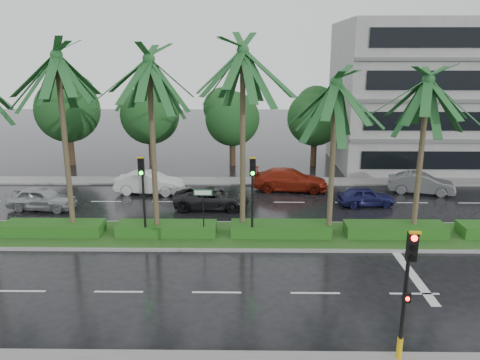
{
  "coord_description": "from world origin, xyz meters",
  "views": [
    {
      "loc": [
        1.17,
        -22.11,
        9.36
      ],
      "look_at": [
        0.86,
        1.5,
        2.98
      ],
      "focal_mm": 35.0,
      "sensor_mm": 36.0,
      "label": 1
    }
  ],
  "objects_px": {
    "car_darkgrey": "(211,198)",
    "street_sign": "(203,201)",
    "car_silver": "(42,198)",
    "signal_near": "(406,291)",
    "car_blue": "(365,196)",
    "car_grey": "(421,183)",
    "car_white": "(149,183)",
    "signal_median_left": "(143,186)",
    "car_red": "(290,179)"
  },
  "relations": [
    {
      "from": "signal_median_left",
      "to": "car_red",
      "type": "distance_m",
      "value": 12.86
    },
    {
      "from": "car_grey",
      "to": "car_white",
      "type": "bearing_deg",
      "value": 105.51
    },
    {
      "from": "street_sign",
      "to": "car_grey",
      "type": "relative_size",
      "value": 0.6
    },
    {
      "from": "car_white",
      "to": "car_darkgrey",
      "type": "height_order",
      "value": "car_white"
    },
    {
      "from": "car_white",
      "to": "car_red",
      "type": "height_order",
      "value": "car_red"
    },
    {
      "from": "signal_near",
      "to": "car_white",
      "type": "relative_size",
      "value": 0.93
    },
    {
      "from": "car_silver",
      "to": "car_white",
      "type": "height_order",
      "value": "car_white"
    },
    {
      "from": "car_white",
      "to": "signal_median_left",
      "type": "bearing_deg",
      "value": -164.48
    },
    {
      "from": "signal_near",
      "to": "car_red",
      "type": "height_order",
      "value": "signal_near"
    },
    {
      "from": "signal_median_left",
      "to": "car_blue",
      "type": "distance_m",
      "value": 14.36
    },
    {
      "from": "street_sign",
      "to": "car_darkgrey",
      "type": "bearing_deg",
      "value": 90.0
    },
    {
      "from": "car_white",
      "to": "car_darkgrey",
      "type": "relative_size",
      "value": 0.99
    },
    {
      "from": "street_sign",
      "to": "signal_near",
      "type": "bearing_deg",
      "value": -54.66
    },
    {
      "from": "car_silver",
      "to": "car_white",
      "type": "distance_m",
      "value": 6.97
    },
    {
      "from": "car_silver",
      "to": "car_grey",
      "type": "height_order",
      "value": "car_grey"
    },
    {
      "from": "car_darkgrey",
      "to": "car_grey",
      "type": "xyz_separation_m",
      "value": [
        14.28,
        3.37,
        0.06
      ]
    },
    {
      "from": "signal_median_left",
      "to": "car_darkgrey",
      "type": "height_order",
      "value": "signal_median_left"
    },
    {
      "from": "car_darkgrey",
      "to": "car_blue",
      "type": "xyz_separation_m",
      "value": [
        9.78,
        0.62,
        -0.04
      ]
    },
    {
      "from": "car_silver",
      "to": "car_blue",
      "type": "height_order",
      "value": "car_silver"
    },
    {
      "from": "car_darkgrey",
      "to": "car_blue",
      "type": "bearing_deg",
      "value": -86.09
    },
    {
      "from": "street_sign",
      "to": "car_blue",
      "type": "distance_m",
      "value": 11.53
    },
    {
      "from": "signal_near",
      "to": "street_sign",
      "type": "relative_size",
      "value": 1.68
    },
    {
      "from": "car_white",
      "to": "car_red",
      "type": "bearing_deg",
      "value": -78.69
    },
    {
      "from": "signal_near",
      "to": "car_grey",
      "type": "height_order",
      "value": "signal_near"
    },
    {
      "from": "car_darkgrey",
      "to": "car_red",
      "type": "relative_size",
      "value": 0.89
    },
    {
      "from": "signal_median_left",
      "to": "car_silver",
      "type": "bearing_deg",
      "value": 145.91
    },
    {
      "from": "street_sign",
      "to": "car_red",
      "type": "xyz_separation_m",
      "value": [
        5.28,
        9.4,
        -1.36
      ]
    },
    {
      "from": "signal_near",
      "to": "street_sign",
      "type": "height_order",
      "value": "signal_near"
    },
    {
      "from": "car_blue",
      "to": "car_grey",
      "type": "distance_m",
      "value": 5.27
    },
    {
      "from": "signal_median_left",
      "to": "street_sign",
      "type": "relative_size",
      "value": 1.68
    },
    {
      "from": "signal_near",
      "to": "car_darkgrey",
      "type": "distance_m",
      "value": 16.82
    },
    {
      "from": "car_red",
      "to": "car_blue",
      "type": "distance_m",
      "value": 5.69
    },
    {
      "from": "signal_median_left",
      "to": "car_red",
      "type": "xyz_separation_m",
      "value": [
        8.28,
        9.59,
        -2.23
      ]
    },
    {
      "from": "car_silver",
      "to": "car_darkgrey",
      "type": "bearing_deg",
      "value": -81.67
    },
    {
      "from": "signal_median_left",
      "to": "street_sign",
      "type": "height_order",
      "value": "signal_median_left"
    },
    {
      "from": "car_silver",
      "to": "car_darkgrey",
      "type": "height_order",
      "value": "car_silver"
    },
    {
      "from": "car_darkgrey",
      "to": "car_grey",
      "type": "height_order",
      "value": "car_grey"
    },
    {
      "from": "street_sign",
      "to": "car_white",
      "type": "distance_m",
      "value": 9.65
    },
    {
      "from": "signal_median_left",
      "to": "car_white",
      "type": "relative_size",
      "value": 0.93
    },
    {
      "from": "car_white",
      "to": "car_grey",
      "type": "relative_size",
      "value": 1.07
    },
    {
      "from": "car_white",
      "to": "car_blue",
      "type": "xyz_separation_m",
      "value": [
        14.28,
        -2.51,
        -0.16
      ]
    },
    {
      "from": "signal_near",
      "to": "car_darkgrey",
      "type": "height_order",
      "value": "signal_near"
    },
    {
      "from": "signal_median_left",
      "to": "car_silver",
      "type": "relative_size",
      "value": 1.04
    },
    {
      "from": "car_white",
      "to": "car_red",
      "type": "xyz_separation_m",
      "value": [
        9.78,
        0.97,
        0.0
      ]
    },
    {
      "from": "car_white",
      "to": "car_blue",
      "type": "bearing_deg",
      "value": -94.33
    },
    {
      "from": "car_white",
      "to": "car_red",
      "type": "relative_size",
      "value": 0.88
    },
    {
      "from": "car_silver",
      "to": "car_white",
      "type": "xyz_separation_m",
      "value": [
        6.0,
        3.54,
        0.06
      ]
    },
    {
      "from": "signal_near",
      "to": "signal_median_left",
      "type": "xyz_separation_m",
      "value": [
        -10.0,
        9.69,
        0.49
      ]
    },
    {
      "from": "signal_median_left",
      "to": "street_sign",
      "type": "bearing_deg",
      "value": 3.47
    },
    {
      "from": "car_darkgrey",
      "to": "street_sign",
      "type": "bearing_deg",
      "value": -179.69
    }
  ]
}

